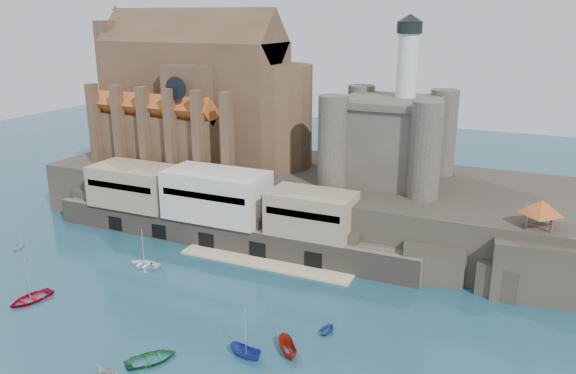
# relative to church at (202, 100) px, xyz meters

# --- Properties ---
(ground) EXTENTS (300.00, 300.00, 0.00)m
(ground) POSITION_rel_church_xyz_m (24.13, -41.85, -22.13)
(ground) COLOR #184050
(ground) RESTS_ON ground
(promontory) EXTENTS (100.00, 36.00, 10.00)m
(promontory) POSITION_rel_church_xyz_m (23.94, -2.48, -17.20)
(promontory) COLOR #29251F
(promontory) RESTS_ON ground
(quay) EXTENTS (70.00, 12.00, 13.05)m
(quay) POSITION_rel_church_xyz_m (13.94, -18.78, -16.06)
(quay) COLOR #645B50
(quay) RESTS_ON ground
(church) EXTENTS (47.00, 25.93, 30.51)m
(church) POSITION_rel_church_xyz_m (0.00, 0.00, 0.00)
(church) COLOR #493422
(church) RESTS_ON promontory
(castle_keep) EXTENTS (21.20, 21.20, 29.30)m
(castle_keep) POSITION_rel_church_xyz_m (40.21, -0.78, -3.81)
(castle_keep) COLOR #464037
(castle_keep) RESTS_ON promontory
(rock_outcrop) EXTENTS (14.50, 10.50, 8.70)m
(rock_outcrop) POSITION_rel_church_xyz_m (66.13, -16.01, -18.11)
(rock_outcrop) COLOR #29251F
(rock_outcrop) RESTS_ON ground
(pavilion) EXTENTS (6.40, 6.40, 5.40)m
(pavilion) POSITION_rel_church_xyz_m (66.13, -15.85, -9.40)
(pavilion) COLOR #493422
(pavilion) RESTS_ON rock_outcrop
(boat_0) EXTENTS (4.71, 2.22, 6.35)m
(boat_0) POSITION_rel_church_xyz_m (1.21, -48.58, -22.13)
(boat_0) COLOR #BC041D
(boat_0) RESTS_ON ground
(boat_2) EXTENTS (2.04, 2.01, 4.55)m
(boat_2) POSITION_rel_church_xyz_m (35.83, -48.10, -22.13)
(boat_2) COLOR navy
(boat_2) RESTS_ON ground
(boat_3) EXTENTS (4.24, 3.62, 6.09)m
(boat_3) POSITION_rel_church_xyz_m (26.10, -53.42, -22.13)
(boat_3) COLOR #1D6A37
(boat_3) RESTS_ON ground
(boat_4) EXTENTS (2.63, 1.83, 2.82)m
(boat_4) POSITION_rel_church_xyz_m (-15.87, -35.73, -22.13)
(boat_4) COLOR silver
(boat_4) RESTS_ON ground
(boat_5) EXTENTS (2.48, 2.49, 4.64)m
(boat_5) POSITION_rel_church_xyz_m (39.92, -45.27, -22.13)
(boat_5) COLOR maroon
(boat_5) RESTS_ON ground
(boat_6) EXTENTS (1.33, 4.03, 5.58)m
(boat_6) POSITION_rel_church_xyz_m (8.69, -32.54, -22.13)
(boat_6) COLOR white
(boat_6) RESTS_ON ground
(boat_7) EXTENTS (2.88, 1.96, 3.13)m
(boat_7) POSITION_rel_church_xyz_m (42.73, -39.05, -22.13)
(boat_7) COLOR navy
(boat_7) RESTS_ON ground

